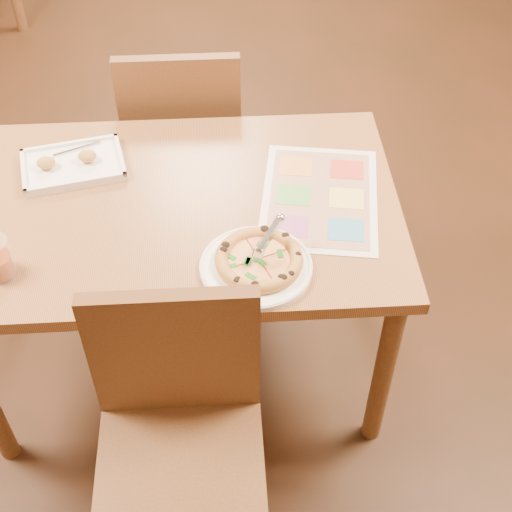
{
  "coord_description": "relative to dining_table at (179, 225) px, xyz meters",
  "views": [
    {
      "loc": [
        0.14,
        -1.57,
        2.11
      ],
      "look_at": [
        0.21,
        -0.27,
        0.77
      ],
      "focal_mm": 50.0,
      "sensor_mm": 36.0,
      "label": 1
    }
  ],
  "objects": [
    {
      "name": "pizza",
      "position": [
        0.22,
        -0.27,
        0.11
      ],
      "size": [
        0.24,
        0.24,
        0.04
      ],
      "rotation": [
        0.0,
        0.0,
        0.37
      ],
      "color": "#CA8B45",
      "rests_on": "plate"
    },
    {
      "name": "plate",
      "position": [
        0.21,
        -0.27,
        0.09
      ],
      "size": [
        0.39,
        0.39,
        0.02
      ],
      "primitive_type": "cylinder",
      "rotation": [
        0.0,
        0.0,
        0.41
      ],
      "color": "white",
      "rests_on": "dining_table"
    },
    {
      "name": "chair_far",
      "position": [
        -0.0,
        0.6,
        -0.07
      ],
      "size": [
        0.42,
        0.42,
        0.47
      ],
      "rotation": [
        0.0,
        0.0,
        3.14
      ],
      "color": "brown",
      "rests_on": "ground"
    },
    {
      "name": "menu",
      "position": [
        0.42,
        0.0,
        0.09
      ],
      "size": [
        0.41,
        0.52,
        0.0
      ],
      "primitive_type": "cube",
      "rotation": [
        0.0,
        0.0,
        -0.16
      ],
      "color": "silver",
      "rests_on": "dining_table"
    },
    {
      "name": "chair_near",
      "position": [
        0.0,
        -0.6,
        -0.07
      ],
      "size": [
        0.42,
        0.42,
        0.47
      ],
      "color": "brown",
      "rests_on": "ground"
    },
    {
      "name": "dining_table",
      "position": [
        0.0,
        0.0,
        0.0
      ],
      "size": [
        1.3,
        0.85,
        0.72
      ],
      "color": "#91603A",
      "rests_on": "ground"
    },
    {
      "name": "pizza_cutter",
      "position": [
        0.24,
        -0.25,
        0.17
      ],
      "size": [
        0.09,
        0.12,
        0.08
      ],
      "rotation": [
        0.0,
        0.0,
        0.93
      ],
      "color": "silver",
      "rests_on": "pizza"
    },
    {
      "name": "appetizer_tray",
      "position": [
        -0.32,
        0.18,
        0.1
      ],
      "size": [
        0.34,
        0.27,
        0.06
      ],
      "rotation": [
        0.0,
        0.0,
        0.21
      ],
      "color": "white",
      "rests_on": "dining_table"
    }
  ]
}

